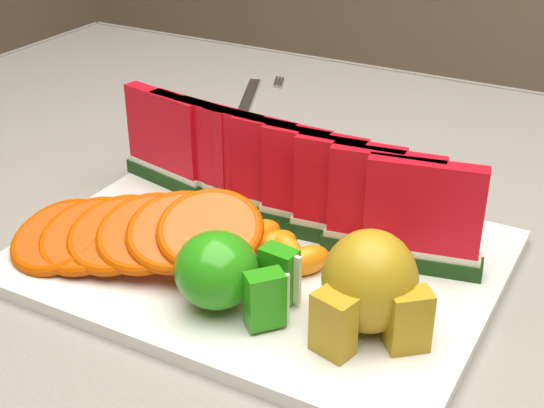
{
  "coord_description": "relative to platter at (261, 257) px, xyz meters",
  "views": [
    {
      "loc": [
        0.19,
        -0.55,
        1.12
      ],
      "look_at": [
        -0.09,
        -0.04,
        0.81
      ],
      "focal_mm": 50.0,
      "sensor_mm": 36.0,
      "label": 1
    }
  ],
  "objects": [
    {
      "name": "tangerine_segments",
      "position": [
        0.01,
        0.0,
        0.02
      ],
      "size": [
        0.21,
        0.08,
        0.03
      ],
      "color": "#FF4F11",
      "rests_on": "platter"
    },
    {
      "name": "apple_cluster",
      "position": [
        0.02,
        -0.09,
        0.04
      ],
      "size": [
        0.1,
        0.09,
        0.06
      ],
      "color": "#287A14",
      "rests_on": "platter"
    },
    {
      "name": "pear_cluster",
      "position": [
        0.12,
        -0.06,
        0.04
      ],
      "size": [
        0.09,
        0.09,
        0.08
      ],
      "color": "#9D7410",
      "rests_on": "platter"
    },
    {
      "name": "fork",
      "position": [
        -0.21,
        0.35,
        -0.0
      ],
      "size": [
        0.08,
        0.19,
        0.0
      ],
      "color": "silver",
      "rests_on": "tablecloth"
    },
    {
      "name": "table",
      "position": [
        0.09,
        0.06,
        -0.11
      ],
      "size": [
        1.4,
        0.9,
        0.75
      ],
      "color": "#473217",
      "rests_on": "ground"
    },
    {
      "name": "orange_fan_front",
      "position": [
        -0.09,
        -0.07,
        0.03
      ],
      "size": [
        0.24,
        0.15,
        0.06
      ],
      "color": "#C7640E",
      "rests_on": "platter"
    },
    {
      "name": "orange_fan_back",
      "position": [
        -0.04,
        0.12,
        0.02
      ],
      "size": [
        0.23,
        0.09,
        0.04
      ],
      "color": "#C7640E",
      "rests_on": "platter"
    },
    {
      "name": "tablecloth",
      "position": [
        0.09,
        0.06,
        -0.05
      ],
      "size": [
        1.53,
        1.03,
        0.2
      ],
      "color": "gray",
      "rests_on": "table"
    },
    {
      "name": "platter",
      "position": [
        0.0,
        0.0,
        0.0
      ],
      "size": [
        0.4,
        0.3,
        0.01
      ],
      "color": "silver",
      "rests_on": "tablecloth"
    },
    {
      "name": "watermelon_row",
      "position": [
        -0.01,
        0.06,
        0.05
      ],
      "size": [
        0.39,
        0.07,
        0.1
      ],
      "color": "#154012",
      "rests_on": "platter"
    }
  ]
}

